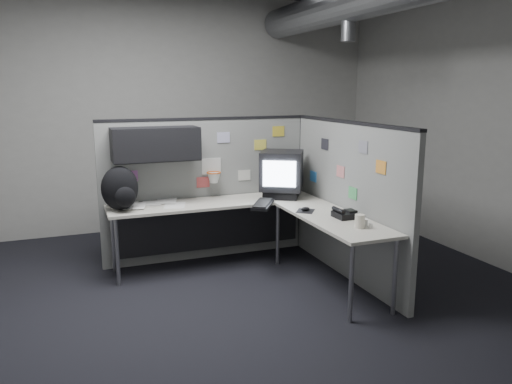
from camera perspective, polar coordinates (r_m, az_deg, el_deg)
name	(u,v)px	position (r m, az deg, el deg)	size (l,w,h in m)	color
room	(312,72)	(4.68, 6.44, 13.50)	(5.62, 5.62, 3.22)	black
partition_back	(195,175)	(5.63, -7.02, 1.95)	(2.44, 0.42, 1.63)	gray
partition_right	(347,199)	(5.26, 10.32, -0.84)	(0.07, 2.23, 1.63)	gray
desk	(244,216)	(5.33, -1.33, -2.75)	(2.31, 2.11, 0.73)	beige
monitor	(282,173)	(5.68, 2.95, 2.14)	(0.63, 0.63, 0.52)	black
keyboard	(263,204)	(5.26, 0.78, -1.40)	(0.40, 0.50, 0.04)	black
mouse	(305,210)	(5.06, 5.67, -2.04)	(0.25, 0.26, 0.04)	black
phone	(344,214)	(4.86, 10.08, -2.49)	(0.20, 0.21, 0.10)	black
bottles	(364,223)	(4.59, 12.24, -3.50)	(0.12, 0.16, 0.07)	silver
cup	(360,221)	(4.53, 11.77, -3.29)	(0.09, 0.09, 0.12)	silver
papers	(146,203)	(5.47, -12.50, -1.28)	(0.83, 0.68, 0.02)	white
backpack	(120,189)	(5.22, -15.25, 0.32)	(0.40, 0.37, 0.45)	black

